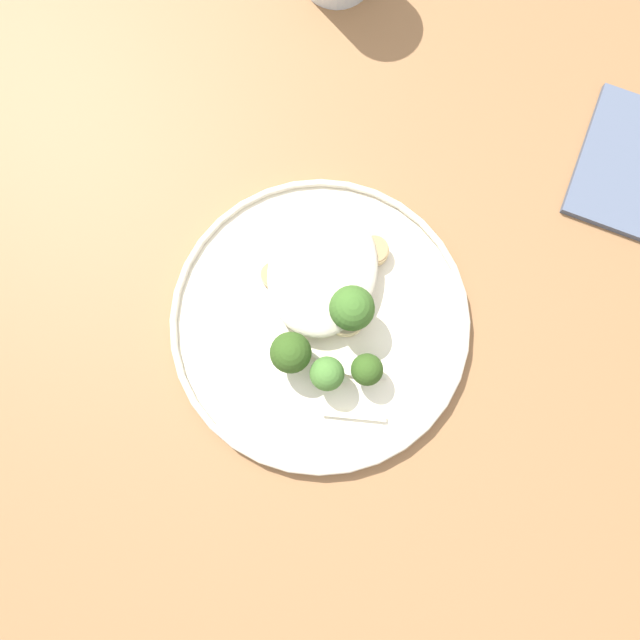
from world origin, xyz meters
TOP-DOWN VIEW (x-y plane):
  - ground at (0.00, 0.00)m, footprint 6.00×6.00m
  - wooden_dining_table at (0.00, 0.00)m, footprint 1.40×1.00m
  - dinner_plate at (0.02, -0.04)m, footprint 0.29×0.29m
  - noodle_bed at (-0.02, -0.04)m, footprint 0.13×0.10m
  - seared_scallop_front_small at (-0.04, -0.06)m, footprint 0.03×0.03m
  - seared_scallop_tilted_round at (-0.05, -0.00)m, footprint 0.03×0.03m
  - seared_scallop_left_edge at (0.02, -0.01)m, footprint 0.03×0.03m
  - seared_scallop_tiny_bay at (-0.01, -0.09)m, footprint 0.02×0.02m
  - seared_scallop_center_golden at (0.00, -0.05)m, footprint 0.03×0.03m
  - broccoli_floret_small_sprig at (0.06, 0.01)m, footprint 0.03×0.03m
  - broccoli_floret_right_tilted at (0.01, -0.01)m, footprint 0.04×0.04m
  - broccoli_floret_beside_noodles at (0.07, -0.02)m, footprint 0.03×0.03m
  - broccoli_floret_rear_charred at (0.06, -0.06)m, footprint 0.04×0.04m
  - onion_sliver_curled_piece at (0.11, 0.01)m, footprint 0.01×0.06m
  - onion_sliver_short_strip at (0.06, -0.02)m, footprint 0.03×0.04m
  - onion_sliver_long_sliver at (0.07, 0.01)m, footprint 0.01×0.06m
  - folded_napkin at (-0.20, 0.23)m, footprint 0.16×0.11m

SIDE VIEW (x-z plane):
  - ground at x=0.00m, z-range 0.00..0.00m
  - wooden_dining_table at x=0.00m, z-range 0.29..1.03m
  - folded_napkin at x=-0.20m, z-range 0.74..0.75m
  - dinner_plate at x=0.02m, z-range 0.74..0.76m
  - onion_sliver_curled_piece at x=0.11m, z-range 0.75..0.76m
  - onion_sliver_short_strip at x=0.06m, z-range 0.75..0.76m
  - onion_sliver_long_sliver at x=0.07m, z-range 0.75..0.76m
  - seared_scallop_tiny_bay at x=-0.01m, z-range 0.75..0.77m
  - seared_scallop_tilted_round at x=-0.05m, z-range 0.75..0.77m
  - seared_scallop_left_edge at x=0.02m, z-range 0.75..0.77m
  - seared_scallop_front_small at x=-0.04m, z-range 0.75..0.77m
  - seared_scallop_center_golden at x=0.00m, z-range 0.75..0.77m
  - noodle_bed at x=-0.02m, z-range 0.75..0.78m
  - broccoli_floret_small_sprig at x=0.06m, z-range 0.75..0.80m
  - broccoli_floret_beside_noodles at x=0.07m, z-range 0.76..0.80m
  - broccoli_floret_rear_charred at x=0.06m, z-range 0.76..0.81m
  - broccoli_floret_right_tilted at x=0.01m, z-range 0.76..0.82m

